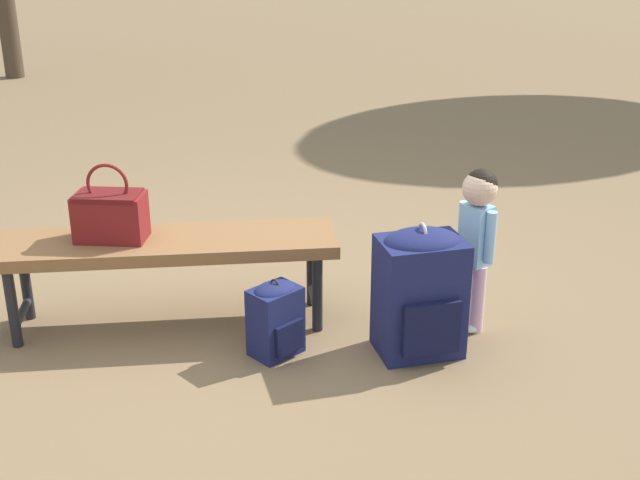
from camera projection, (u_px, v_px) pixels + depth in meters
ground_plane at (253, 321)px, 4.09m from camera, size 40.00×40.00×0.00m
park_bench at (167, 250)px, 3.92m from camera, size 1.61×0.46×0.45m
handbag at (110, 214)px, 3.84m from camera, size 0.35×0.25×0.37m
child_standing at (477, 226)px, 3.83m from camera, size 0.17×0.20×0.80m
backpack_large at (420, 289)px, 3.71m from camera, size 0.40×0.36×0.63m
backpack_small at (276, 317)px, 3.73m from camera, size 0.27×0.26×0.37m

